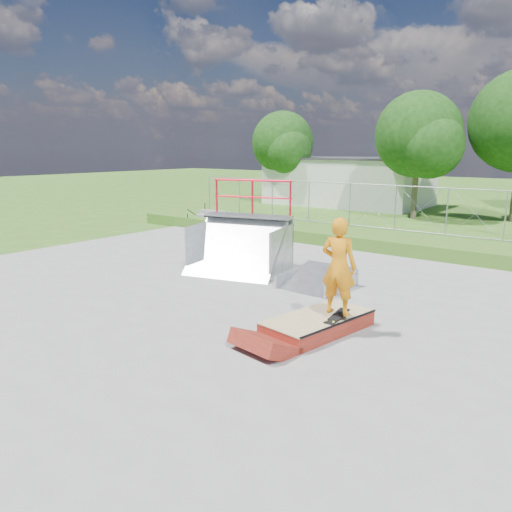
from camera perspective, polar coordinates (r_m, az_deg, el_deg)
The scene contains 13 objects.
ground at distance 11.98m, azimuth -4.24°, elevation -5.91°, with size 120.00×120.00×0.00m, color #34621C.
concrete_pad at distance 11.97m, azimuth -4.25°, elevation -5.82°, with size 20.00×16.00×0.04m, color gray.
grass_berm at distance 19.82m, azimuth 14.35°, elevation 1.76°, with size 24.00×3.00×0.50m, color #34621C.
grind_box at distance 10.42m, azimuth 7.08°, elevation -7.76°, with size 1.54×2.54×0.35m.
quarter_pipe at distance 15.01m, azimuth -2.06°, elevation 3.22°, with size 2.75×2.32×2.75m, color gray, non-canonical shape.
flat_bank_ramp at distance 13.56m, azimuth 6.91°, elevation -2.71°, with size 1.61×1.72×0.49m, color gray, non-canonical shape.
skateboard at distance 10.24m, azimuth 9.23°, elevation -6.87°, with size 0.22×0.80×0.02m, color black.
skater at distance 9.97m, azimuth 9.42°, elevation -1.56°, with size 0.71×0.47×1.95m, color orange.
concrete_stairs at distance 23.78m, azimuth -5.61°, elevation 4.14°, with size 1.50×1.60×0.80m, color gray, non-canonical shape.
chain_link_fence at distance 20.56m, azimuth 15.64°, elevation 5.30°, with size 20.00×0.06×1.80m, color gray, non-canonical shape.
utility_building_flat at distance 34.30m, azimuth 10.50°, elevation 8.32°, with size 10.00×6.00×3.00m, color silver.
tree_left_near at distance 27.92m, azimuth 18.41°, elevation 12.69°, with size 4.76×4.48×6.65m.
tree_left_far at distance 34.31m, azimuth 3.23°, elevation 12.57°, with size 4.42×4.16×6.18m.
Camera 1 is at (7.62, -8.46, 3.72)m, focal length 35.00 mm.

